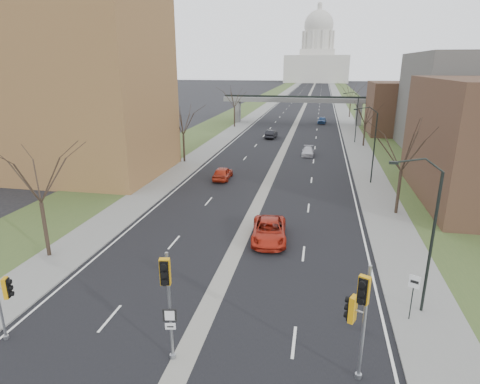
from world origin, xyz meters
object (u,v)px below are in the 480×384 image
(signal_pole_median, at_px, (167,290))
(car_left_near, at_px, (223,173))
(car_left_far, at_px, (271,134))
(signal_pole_right, at_px, (359,307))
(car_right_mid, at_px, (308,151))
(speed_limit_sign, at_px, (413,289))
(car_right_far, at_px, (322,120))
(car_right_near, at_px, (269,231))

(signal_pole_median, distance_m, car_left_near, 31.45)
(car_left_near, relative_size, car_left_far, 0.99)
(signal_pole_right, height_order, car_right_mid, signal_pole_right)
(signal_pole_median, height_order, car_right_mid, signal_pole_median)
(speed_limit_sign, distance_m, car_left_far, 56.71)
(speed_limit_sign, distance_m, car_right_mid, 41.55)
(signal_pole_right, xyz_separation_m, speed_limit_sign, (3.29, 4.93, -1.70))
(car_left_far, relative_size, car_right_far, 1.02)
(signal_pole_right, relative_size, car_left_near, 1.21)
(car_left_near, relative_size, car_right_far, 1.00)
(speed_limit_sign, xyz_separation_m, car_right_far, (-5.01, 77.04, -1.15))
(car_left_near, bearing_deg, signal_pole_right, 112.49)
(car_left_near, xyz_separation_m, car_right_mid, (9.57, 15.62, -0.16))
(signal_pole_median, distance_m, car_right_far, 82.91)
(signal_pole_median, xyz_separation_m, signal_pole_right, (8.16, 0.63, -0.21))
(car_left_near, distance_m, car_right_near, 18.12)
(car_left_near, height_order, car_right_mid, car_left_near)
(signal_pole_median, height_order, signal_pole_right, signal_pole_right)
(speed_limit_sign, xyz_separation_m, car_right_near, (-8.78, 8.93, -1.14))
(car_right_near, relative_size, car_right_far, 1.25)
(signal_pole_median, relative_size, car_left_near, 1.20)
(speed_limit_sign, xyz_separation_m, car_right_mid, (-6.94, 40.95, -1.31))
(speed_limit_sign, bearing_deg, car_right_near, 159.37)
(car_left_near, bearing_deg, signal_pole_median, 98.19)
(car_right_mid, relative_size, car_right_far, 0.94)
(signal_pole_median, bearing_deg, car_left_far, 81.46)
(signal_pole_right, relative_size, car_right_far, 1.21)
(car_right_near, bearing_deg, signal_pole_median, -106.53)
(car_left_near, height_order, car_right_near, car_right_near)
(signal_pole_right, height_order, car_left_far, signal_pole_right)
(car_left_near, distance_m, car_right_mid, 18.32)
(signal_pole_median, bearing_deg, speed_limit_sign, 14.67)
(signal_pole_median, height_order, car_left_near, signal_pole_median)
(car_left_far, distance_m, car_right_far, 24.04)
(signal_pole_median, bearing_deg, car_left_near, 88.07)
(car_left_far, relative_size, car_right_near, 0.81)
(signal_pole_median, bearing_deg, car_right_far, 74.31)
(signal_pole_median, distance_m, signal_pole_right, 8.19)
(car_left_far, height_order, car_right_near, car_right_near)
(car_right_near, distance_m, car_right_far, 68.21)
(signal_pole_right, relative_size, car_left_far, 1.19)
(car_left_near, bearing_deg, speed_limit_sign, 121.99)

